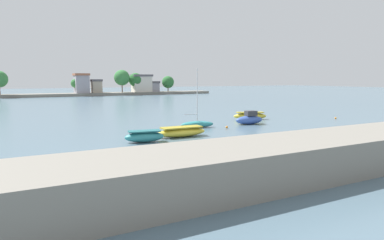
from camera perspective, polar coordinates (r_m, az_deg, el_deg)
ground_plane at (r=30.21m, az=14.46°, el=-4.21°), size 400.00×400.00×0.00m
seawall_embankment at (r=25.25m, az=25.85°, el=-4.35°), size 78.24×5.28×2.19m
moored_boat_0 at (r=31.14m, az=-8.00°, el=-2.77°), size 3.77×1.96×1.06m
moored_boat_1 at (r=33.72m, az=-1.77°, el=-2.01°), size 5.20×1.76×1.00m
moored_boat_2 at (r=39.93m, az=0.90°, el=-0.66°), size 4.14×2.02×6.93m
moored_boat_3 at (r=43.48m, az=9.64°, el=0.15°), size 3.89×1.84×1.71m
moored_boat_4 at (r=48.67m, az=9.73°, el=0.69°), size 4.91×3.11×1.05m
mooring_buoy_0 at (r=39.62m, az=5.87°, el=-1.20°), size 0.28×0.28×0.28m
mooring_buoy_1 at (r=29.36m, az=5.29°, el=-4.04°), size 0.30×0.30×0.30m
mooring_buoy_2 at (r=52.65m, az=23.00°, el=0.30°), size 0.27×0.27×0.27m
mooring_buoy_3 at (r=32.08m, az=11.85°, el=-3.22°), size 0.29×0.29×0.29m
mooring_buoy_4 at (r=26.72m, az=-4.80°, el=-5.00°), size 0.42×0.42×0.42m
distant_shoreline at (r=120.78m, az=-15.42°, el=5.42°), size 97.24×7.64×8.81m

